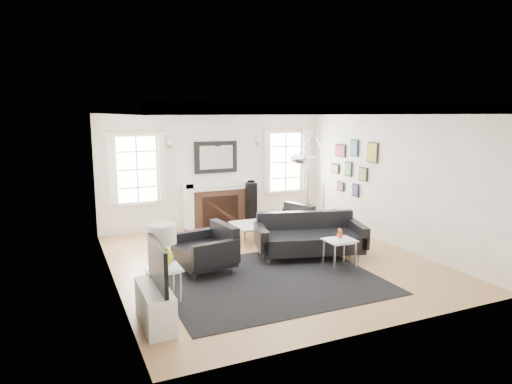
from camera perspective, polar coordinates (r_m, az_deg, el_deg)
name	(u,v)px	position (r m, az deg, el deg)	size (l,w,h in m)	color
floor	(270,261)	(8.51, 1.70, -8.57)	(6.00, 6.00, 0.00)	olive
back_wall	(215,167)	(10.93, -5.09, 3.08)	(5.50, 0.04, 2.80)	white
front_wall	(378,223)	(5.68, 15.01, -3.71)	(5.50, 0.04, 2.80)	white
left_wall	(110,197)	(7.43, -17.75, -0.65)	(0.04, 6.00, 2.80)	white
right_wall	(392,177)	(9.68, 16.60, 1.80)	(0.04, 6.00, 2.80)	white
ceiling	(270,107)	(8.07, 1.80, 10.63)	(5.50, 6.00, 0.02)	white
crown_molding	(270,110)	(8.07, 1.80, 10.21)	(5.50, 6.00, 0.12)	white
fireplace	(219,204)	(10.87, -4.66, -1.53)	(1.70, 0.69, 1.11)	white
mantel_mirror	(216,157)	(10.86, -5.03, 4.37)	(1.05, 0.07, 0.75)	black
window_left	(137,169)	(10.42, -14.67, 2.78)	(1.24, 0.15, 1.62)	white
window_right	(285,162)	(11.60, 3.69, 3.79)	(1.24, 0.15, 1.62)	white
gallery_wall	(353,164)	(10.65, 11.98, 3.44)	(0.04, 1.73, 1.29)	black
tv_unit	(155,300)	(6.15, -12.46, -13.04)	(0.35, 1.00, 1.09)	white
area_rug	(270,279)	(7.60, 1.76, -10.86)	(3.42, 2.85, 0.01)	black
sofa	(309,238)	(8.74, 6.62, -5.68)	(2.18, 1.43, 0.66)	black
armchair_left	(208,250)	(7.92, -5.98, -7.27)	(1.00, 1.08, 0.66)	black
armchair_right	(308,220)	(10.15, 6.54, -3.50)	(1.07, 1.14, 0.63)	black
coffee_table	(255,225)	(9.61, -0.14, -4.18)	(0.87, 0.87, 0.39)	silver
side_table_left	(164,275)	(6.71, -11.49, -10.10)	(0.48, 0.48, 0.53)	silver
nesting_table	(339,246)	(8.01, 10.39, -6.67)	(0.50, 0.42, 0.55)	silver
gourd_lamp	(162,243)	(6.56, -11.63, -6.25)	(0.40, 0.40, 0.63)	#C6D41A
orange_vase	(340,234)	(7.95, 10.44, -5.20)	(0.11, 0.11, 0.17)	red
arc_floor_lamp	(313,182)	(9.86, 7.08, 1.30)	(1.61, 1.49, 2.28)	white
stick_floor_lamp	(308,168)	(9.99, 6.53, 3.02)	(0.35, 0.35, 1.74)	#B5923F
speaker_tower	(251,206)	(10.69, -0.59, -1.70)	(0.22, 0.22, 1.08)	black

